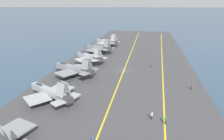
# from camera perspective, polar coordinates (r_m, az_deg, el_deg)

# --- Properties ---
(ground_plane) EXTENTS (2000.00, 2000.00, 0.00)m
(ground_plane) POSITION_cam_1_polar(r_m,az_deg,el_deg) (70.92, 3.41, -0.40)
(ground_plane) COLOR #334C66
(carrier_deck) EXTENTS (205.09, 48.66, 0.40)m
(carrier_deck) POSITION_cam_1_polar(r_m,az_deg,el_deg) (70.85, 3.42, -0.25)
(carrier_deck) COLOR #424244
(carrier_deck) RESTS_ON ground
(deck_stripe_foul_line) EXTENTS (184.44, 7.90, 0.01)m
(deck_stripe_foul_line) POSITION_cam_1_polar(r_m,az_deg,el_deg) (70.54, 14.27, -0.73)
(deck_stripe_foul_line) COLOR yellow
(deck_stripe_foul_line) RESTS_ON carrier_deck
(deck_stripe_centerline) EXTENTS (184.58, 0.36, 0.01)m
(deck_stripe_centerline) POSITION_cam_1_polar(r_m,az_deg,el_deg) (70.79, 3.42, -0.09)
(deck_stripe_centerline) COLOR yellow
(deck_stripe_centerline) RESTS_ON carrier_deck
(parked_jet_second) EXTENTS (12.72, 16.25, 6.10)m
(parked_jet_second) POSITION_cam_1_polar(r_m,az_deg,el_deg) (51.04, -17.47, -5.95)
(parked_jet_second) COLOR #9EA3A8
(parked_jet_second) RESTS_ON carrier_deck
(parked_jet_third) EXTENTS (13.05, 16.78, 6.63)m
(parked_jet_third) POSITION_cam_1_polar(r_m,az_deg,el_deg) (65.48, -11.10, 0.50)
(parked_jet_third) COLOR gray
(parked_jet_third) RESTS_ON carrier_deck
(parked_jet_fourth) EXTENTS (12.58, 14.90, 6.44)m
(parked_jet_fourth) POSITION_cam_1_polar(r_m,az_deg,el_deg) (78.93, -6.67, 3.85)
(parked_jet_fourth) COLOR #A8AAAF
(parked_jet_fourth) RESTS_ON carrier_deck
(parked_jet_fifth) EXTENTS (13.67, 16.02, 6.66)m
(parked_jet_fifth) POSITION_cam_1_polar(r_m,az_deg,el_deg) (95.13, -4.05, 6.49)
(parked_jet_fifth) COLOR gray
(parked_jet_fifth) RESTS_ON carrier_deck
(parked_jet_sixth) EXTENTS (13.06, 15.33, 6.70)m
(parked_jet_sixth) POSITION_cam_1_polar(r_m,az_deg,el_deg) (110.61, -1.70, 8.21)
(parked_jet_sixth) COLOR #A8AAAF
(parked_jet_sixth) RESTS_ON carrier_deck
(crew_green_vest) EXTENTS (0.40, 0.46, 1.78)m
(crew_green_vest) POSITION_cam_1_polar(r_m,az_deg,el_deg) (41.76, 15.07, -13.55)
(crew_green_vest) COLOR #232328
(crew_green_vest) RESTS_ON carrier_deck
(crew_brown_vest) EXTENTS (0.43, 0.34, 1.81)m
(crew_brown_vest) POSITION_cam_1_polar(r_m,az_deg,el_deg) (59.16, 21.81, -4.34)
(crew_brown_vest) COLOR #232328
(crew_brown_vest) RESTS_ON carrier_deck
(crew_white_vest) EXTENTS (0.42, 0.32, 1.71)m
(crew_white_vest) POSITION_cam_1_polar(r_m,az_deg,el_deg) (42.63, 11.31, -12.57)
(crew_white_vest) COLOR #232328
(crew_white_vest) RESTS_ON carrier_deck
(crew_red_vest) EXTENTS (0.42, 0.32, 1.84)m
(crew_red_vest) POSITION_cam_1_polar(r_m,az_deg,el_deg) (74.91, 11.18, 1.46)
(crew_red_vest) COLOR #383328
(crew_red_vest) RESTS_ON carrier_deck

